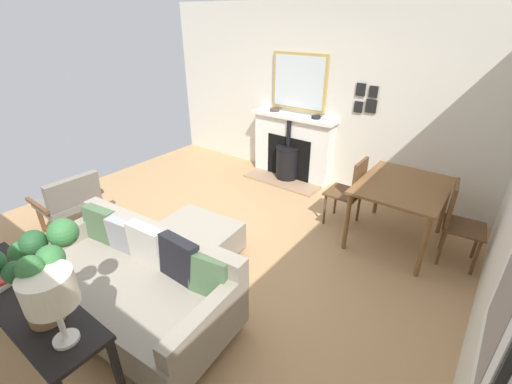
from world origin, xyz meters
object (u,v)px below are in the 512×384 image
mantel_bowl_far (316,117)px  dining_table (402,192)px  table_lamp_far_end (50,292)px  armchair_accent (69,199)px  fireplace (291,151)px  sofa (134,282)px  console_table (27,307)px  dining_chair_by_back_wall (457,218)px  potted_plant (30,264)px  dining_chair_near_fireplace (351,188)px  mantel_bowl_near (275,110)px  ottoman (202,235)px  book_stack (4,278)px

mantel_bowl_far → dining_table: bearing=61.3°
table_lamp_far_end → mantel_bowl_far: bearing=-171.0°
mantel_bowl_far → armchair_accent: 3.47m
fireplace → sofa: bearing=7.8°
mantel_bowl_far → armchair_accent: size_ratio=0.18×
sofa → console_table: 0.84m
sofa → dining_chair_by_back_wall: size_ratio=2.18×
potted_plant → dining_chair_by_back_wall: (-3.25, 1.74, -0.66)m
console_table → potted_plant: bearing=94.3°
dining_chair_near_fireplace → mantel_bowl_near: bearing=-116.5°
armchair_accent → dining_chair_near_fireplace: dining_chair_near_fireplace is taller
armchair_accent → console_table: size_ratio=0.51×
fireplace → mantel_bowl_near: (-0.04, -0.36, 0.60)m
armchair_accent → dining_chair_near_fireplace: bearing=129.7°
armchair_accent → dining_chair_by_back_wall: (-2.15, 3.77, 0.06)m
sofa → dining_chair_near_fireplace: 2.67m
table_lamp_far_end → dining_table: bearing=164.5°
ottoman → dining_chair_by_back_wall: dining_chair_by_back_wall is taller
console_table → dining_table: console_table is taller
mantel_bowl_near → dining_table: bearing=69.6°
console_table → dining_chair_by_back_wall: bearing=147.7°
fireplace → dining_chair_near_fireplace: fireplace is taller
ottoman → armchair_accent: size_ratio=1.10×
book_stack → table_lamp_far_end: bearing=90.4°
armchair_accent → dining_chair_by_back_wall: 4.34m
mantel_bowl_near → mantel_bowl_far: size_ratio=1.12×
sofa → dining_table: (-2.51, 1.49, 0.31)m
sofa → console_table: sofa is taller
fireplace → mantel_bowl_far: 0.70m
ottoman → book_stack: 1.83m
mantel_bowl_near → dining_chair_near_fireplace: mantel_bowl_near is taller
mantel_bowl_near → table_lamp_far_end: size_ratio=0.33×
ottoman → console_table: 1.79m
fireplace → armchair_accent: size_ratio=1.79×
sofa → console_table: (0.77, 0.00, 0.34)m
fireplace → sofa: fireplace is taller
fireplace → dining_chair_by_back_wall: fireplace is taller
fireplace → console_table: 4.13m
sofa → table_lamp_far_end: (0.77, 0.58, 0.80)m
mantel_bowl_near → mantel_bowl_far: 0.74m
mantel_bowl_near → potted_plant: potted_plant is taller
armchair_accent → dining_chair_near_fireplace: (-2.16, 2.60, 0.06)m
mantel_bowl_near → armchair_accent: bearing=-16.2°
mantel_bowl_near → fireplace: bearing=83.7°
table_lamp_far_end → dining_chair_by_back_wall: table_lamp_far_end is taller
sofa → dining_chair_by_back_wall: bearing=140.3°
table_lamp_far_end → console_table: bearing=-90.0°
mantel_bowl_near → mantel_bowl_far: mantel_bowl_near is taller
fireplace → mantel_bowl_near: bearing=-96.3°
sofa → book_stack: (0.78, -0.24, 0.47)m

